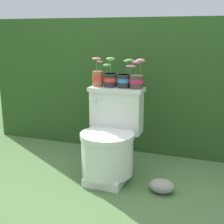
{
  "coord_description": "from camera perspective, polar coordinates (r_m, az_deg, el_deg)",
  "views": [
    {
      "loc": [
        0.82,
        -2.14,
        1.15
      ],
      "look_at": [
        0.03,
        0.09,
        0.53
      ],
      "focal_mm": 50.0,
      "sensor_mm": 36.0,
      "label": 1
    }
  ],
  "objects": [
    {
      "name": "potted_plant_left",
      "position": [
        2.56,
        -2.62,
        6.49
      ],
      "size": [
        0.09,
        0.09,
        0.24
      ],
      "color": "#9E5638",
      "rests_on": "toilet"
    },
    {
      "name": "potted_plant_midright",
      "position": [
        2.47,
        4.5,
        6.15
      ],
      "size": [
        0.14,
        0.12,
        0.23
      ],
      "color": "#47382D",
      "rests_on": "toilet"
    },
    {
      "name": "potted_plant_middle",
      "position": [
        2.49,
        2.23,
        6.06
      ],
      "size": [
        0.12,
        0.1,
        0.23
      ],
      "color": "#262628",
      "rests_on": "toilet"
    },
    {
      "name": "toilet",
      "position": [
        2.47,
        -0.36,
        -5.46
      ],
      "size": [
        0.44,
        0.52,
        0.71
      ],
      "color": "silver",
      "rests_on": "ground"
    },
    {
      "name": "hedge_backdrop",
      "position": [
        3.43,
        5.58,
        5.89
      ],
      "size": [
        2.98,
        1.01,
        1.27
      ],
      "color": "#284C1E",
      "rests_on": "ground"
    },
    {
      "name": "garden_stone",
      "position": [
        2.37,
        9.09,
        -13.21
      ],
      "size": [
        0.18,
        0.15,
        0.1
      ],
      "color": "gray",
      "rests_on": "ground"
    },
    {
      "name": "potted_plant_midleft",
      "position": [
        2.53,
        -0.32,
        6.35
      ],
      "size": [
        0.13,
        0.11,
        0.24
      ],
      "color": "#262628",
      "rests_on": "toilet"
    },
    {
      "name": "ground_plane",
      "position": [
        2.56,
        -1.21,
        -12.06
      ],
      "size": [
        12.0,
        12.0,
        0.0
      ],
      "primitive_type": "plane",
      "color": "#4C703D"
    }
  ]
}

